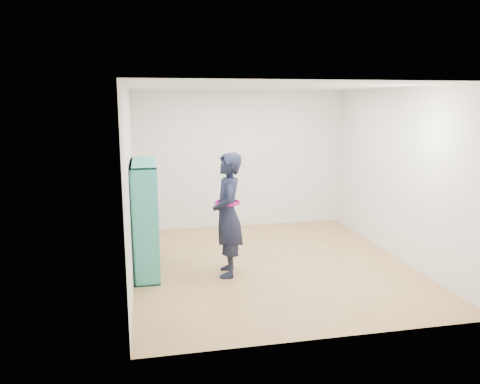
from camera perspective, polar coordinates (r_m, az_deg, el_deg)
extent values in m
plane|color=#986F45|center=(7.09, 3.80, -8.79)|extent=(4.50, 4.50, 0.00)
plane|color=white|center=(6.66, 4.09, 12.73)|extent=(4.50, 4.50, 0.00)
cube|color=silver|center=(6.51, -13.28, 1.00)|extent=(0.02, 4.50, 2.60)
cube|color=silver|center=(7.54, 18.75, 2.07)|extent=(0.02, 4.50, 2.60)
cube|color=silver|center=(8.92, 0.04, 4.00)|extent=(4.00, 0.02, 2.60)
cube|color=silver|center=(4.67, 11.39, -2.89)|extent=(4.00, 0.02, 2.60)
cube|color=teal|center=(6.15, -11.46, -4.40)|extent=(0.34, 0.02, 1.58)
cube|color=teal|center=(7.28, -11.54, -1.98)|extent=(0.34, 0.02, 1.58)
cube|color=teal|center=(6.94, -11.25, -9.31)|extent=(0.34, 1.18, 0.02)
cube|color=teal|center=(6.57, -11.77, 3.49)|extent=(0.34, 1.18, 0.02)
cube|color=teal|center=(6.71, -12.87, -3.14)|extent=(0.02, 1.18, 1.58)
cube|color=teal|center=(6.53, -11.49, -3.49)|extent=(0.32, 0.02, 1.53)
cube|color=teal|center=(6.90, -11.51, -2.71)|extent=(0.32, 0.02, 1.53)
cube|color=teal|center=(6.82, -11.38, -6.20)|extent=(0.32, 1.13, 0.02)
cube|color=teal|center=(6.71, -11.50, -3.09)|extent=(0.32, 1.13, 0.02)
cube|color=teal|center=(6.63, -11.63, 0.11)|extent=(0.32, 1.13, 0.02)
cube|color=beige|center=(6.56, -11.06, -9.93)|extent=(0.22, 0.14, 0.08)
cube|color=black|center=(6.36, -11.11, -6.27)|extent=(0.18, 0.16, 0.23)
cube|color=maroon|center=(6.25, -11.25, -2.79)|extent=(0.18, 0.16, 0.26)
cube|color=silver|center=(6.24, -11.45, -0.06)|extent=(0.22, 0.14, 0.08)
cube|color=navy|center=(6.84, -11.04, -8.27)|extent=(0.18, 0.16, 0.26)
cube|color=brown|center=(6.71, -11.17, -5.04)|extent=(0.18, 0.16, 0.30)
cube|color=#BFB28C|center=(6.70, -11.35, -2.77)|extent=(0.22, 0.14, 0.06)
cube|color=#26594C|center=(6.55, -11.41, 1.00)|extent=(0.18, 0.16, 0.20)
cube|color=beige|center=(7.20, -11.09, -7.39)|extent=(0.18, 0.16, 0.23)
cube|color=black|center=(7.16, -11.26, -4.91)|extent=(0.22, 0.14, 0.08)
cube|color=maroon|center=(6.99, -11.33, -1.21)|extent=(0.18, 0.16, 0.28)
cube|color=silver|center=(6.92, -11.45, 1.88)|extent=(0.18, 0.16, 0.28)
imported|color=black|center=(6.44, -1.50, -2.82)|extent=(0.49, 0.68, 1.72)
torus|color=#AB0D6D|center=(6.40, -1.51, -1.30)|extent=(0.40, 0.40, 0.04)
cube|color=silver|center=(6.48, -2.72, -1.69)|extent=(0.02, 0.11, 0.14)
cube|color=black|center=(6.48, -2.72, -1.69)|extent=(0.02, 0.10, 0.13)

